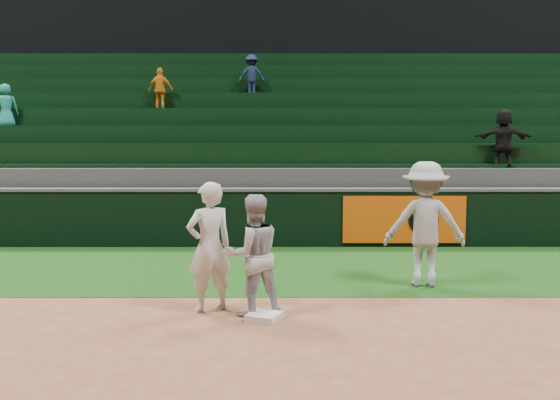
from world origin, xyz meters
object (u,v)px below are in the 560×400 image
Objects in this scene: first_base at (264,317)px; first_baseman at (209,247)px; baserunner at (253,255)px; base_coach at (425,224)px.

first_base is 1.21m from first_baseman.
first_base is at bearing 102.38° from baserunner.
first_baseman is 0.63m from baserunner.
first_base is at bearing 41.60° from base_coach.
first_baseman reaches higher than first_base.
baserunner is at bearing 36.21° from base_coach.
baserunner is (0.60, -0.19, -0.08)m from first_baseman.
first_baseman reaches higher than baserunner.
base_coach reaches higher than baserunner.
base_coach is (3.24, 1.40, 0.11)m from first_baseman.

